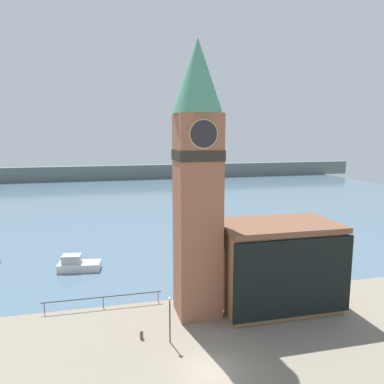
{
  "coord_description": "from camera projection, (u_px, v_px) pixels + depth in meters",
  "views": [
    {
      "loc": [
        -6.7,
        -22.53,
        16.16
      ],
      "look_at": [
        0.32,
        6.39,
        11.49
      ],
      "focal_mm": 35.0,
      "sensor_mm": 36.0,
      "label": 1
    }
  ],
  "objects": [
    {
      "name": "boat_near",
      "position": [
        78.0,
        264.0,
        44.61
      ],
      "size": [
        5.13,
        2.84,
        1.9
      ],
      "rotation": [
        0.0,
        0.0,
        -0.14
      ],
      "color": "silver",
      "rests_on": "water"
    },
    {
      "name": "clock_tower",
      "position": [
        198.0,
        174.0,
        32.21
      ],
      "size": [
        4.27,
        4.27,
        23.94
      ],
      "color": "#935B42",
      "rests_on": "ground_plane"
    },
    {
      "name": "lamp_post",
      "position": [
        170.0,
        311.0,
        28.84
      ],
      "size": [
        0.32,
        0.32,
        3.75
      ],
      "color": "black",
      "rests_on": "ground_plane"
    },
    {
      "name": "pier_railing",
      "position": [
        103.0,
        298.0,
        34.9
      ],
      "size": [
        10.96,
        0.08,
        1.09
      ],
      "color": "#333338",
      "rests_on": "ground_plane"
    },
    {
      "name": "pier_building",
      "position": [
        277.0,
        265.0,
        34.94
      ],
      "size": [
        10.97,
        6.83,
        8.02
      ],
      "color": "#9E754C",
      "rests_on": "ground_plane"
    },
    {
      "name": "ground_plane",
      "position": [
        209.0,
        371.0,
        25.7
      ],
      "size": [
        160.0,
        160.0,
        0.0
      ],
      "primitive_type": "plane",
      "color": "gray"
    },
    {
      "name": "mooring_bollard_near",
      "position": [
        142.0,
        334.0,
        29.71
      ],
      "size": [
        0.28,
        0.28,
        0.67
      ],
      "color": "brown",
      "rests_on": "ground_plane"
    },
    {
      "name": "water",
      "position": [
        130.0,
        198.0,
        94.53
      ],
      "size": [
        160.0,
        120.0,
        0.0
      ],
      "color": "slate",
      "rests_on": "ground_plane"
    },
    {
      "name": "far_shoreline",
      "position": [
        121.0,
        172.0,
        132.54
      ],
      "size": [
        180.0,
        3.0,
        5.0
      ],
      "color": "slate",
      "rests_on": "water"
    }
  ]
}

